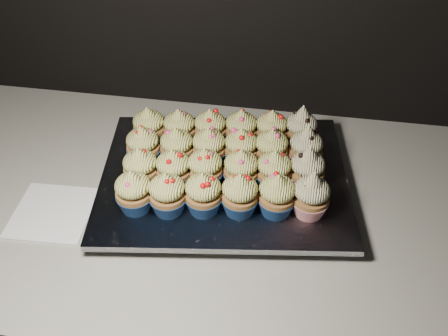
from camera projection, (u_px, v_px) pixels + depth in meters
name	position (u px, v px, depth m)	size (l,w,h in m)	color
worktop	(264.00, 212.00, 0.92)	(2.44, 0.64, 0.04)	beige
napkin	(53.00, 213.00, 0.89)	(0.14, 0.14, 0.00)	white
baking_tray	(224.00, 183.00, 0.94)	(0.42, 0.32, 0.02)	black
foil_lining	(224.00, 177.00, 0.93)	(0.45, 0.35, 0.01)	silver
cupcake_0	(134.00, 192.00, 0.83)	(0.06, 0.06, 0.08)	navy
cupcake_1	(167.00, 194.00, 0.83)	(0.06, 0.06, 0.08)	navy
cupcake_2	(203.00, 194.00, 0.83)	(0.06, 0.06, 0.08)	navy
cupcake_3	(240.00, 195.00, 0.83)	(0.06, 0.06, 0.08)	navy
cupcake_4	(277.00, 195.00, 0.83)	(0.06, 0.06, 0.08)	navy
cupcake_5	(311.00, 196.00, 0.82)	(0.06, 0.06, 0.10)	red
cupcake_6	(141.00, 168.00, 0.88)	(0.06, 0.06, 0.08)	navy
cupcake_7	(174.00, 170.00, 0.87)	(0.06, 0.06, 0.08)	navy
cupcake_8	(205.00, 169.00, 0.88)	(0.06, 0.06, 0.08)	navy
cupcake_9	(241.00, 170.00, 0.87)	(0.06, 0.06, 0.08)	navy
cupcake_10	(274.00, 171.00, 0.87)	(0.06, 0.06, 0.08)	navy
cupcake_11	(307.00, 169.00, 0.87)	(0.06, 0.06, 0.10)	red
cupcake_12	(143.00, 146.00, 0.92)	(0.06, 0.06, 0.08)	navy
cupcake_13	(177.00, 148.00, 0.92)	(0.06, 0.06, 0.08)	navy
cupcake_14	(209.00, 148.00, 0.92)	(0.06, 0.06, 0.08)	navy
cupcake_15	(241.00, 148.00, 0.92)	(0.06, 0.06, 0.08)	navy
cupcake_16	(271.00, 149.00, 0.92)	(0.06, 0.06, 0.08)	navy
cupcake_17	(306.00, 148.00, 0.92)	(0.06, 0.06, 0.10)	red
cupcake_18	(149.00, 127.00, 0.97)	(0.06, 0.06, 0.08)	navy
cupcake_19	(179.00, 129.00, 0.96)	(0.06, 0.06, 0.08)	navy
cupcake_20	(210.00, 129.00, 0.96)	(0.06, 0.06, 0.08)	navy
cupcake_21	(241.00, 129.00, 0.96)	(0.06, 0.06, 0.08)	navy
cupcake_22	(271.00, 130.00, 0.96)	(0.06, 0.06, 0.08)	navy
cupcake_23	(301.00, 129.00, 0.96)	(0.06, 0.06, 0.10)	red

